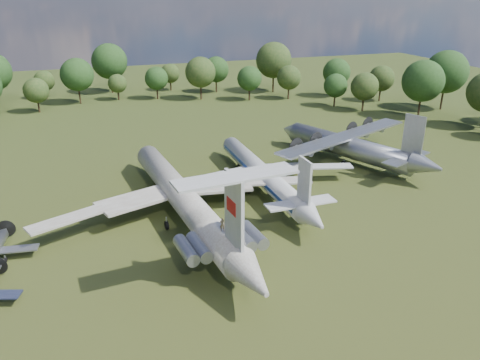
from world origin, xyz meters
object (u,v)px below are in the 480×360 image
object	(u,v)px
il62_airliner	(183,202)
tu104_jet	(261,177)
person_on_il62	(222,224)
an12_transport	(348,149)

from	to	relation	value
il62_airliner	tu104_jet	xyz separation A→B (m)	(14.69, 6.59, -0.46)
il62_airliner	person_on_il62	xyz separation A→B (m)	(1.46, -14.82, 3.51)
il62_airliner	an12_transport	bearing A→B (deg)	15.26
il62_airliner	an12_transport	xyz separation A→B (m)	(35.16, 13.41, -0.13)
tu104_jet	person_on_il62	distance (m)	25.48
an12_transport	person_on_il62	distance (m)	44.11
il62_airliner	tu104_jet	distance (m)	16.10
il62_airliner	person_on_il62	size ratio (longest dim) A/B	31.71
an12_transport	person_on_il62	xyz separation A→B (m)	(-33.70, -28.22, 3.64)
il62_airliner	tu104_jet	world-z (taller)	il62_airliner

